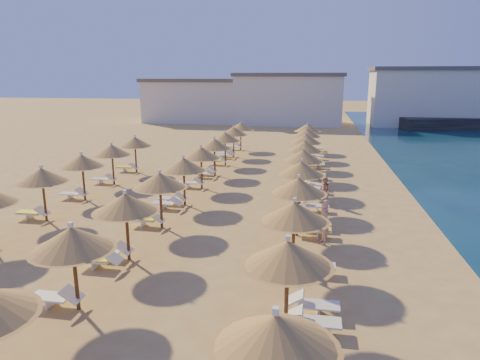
% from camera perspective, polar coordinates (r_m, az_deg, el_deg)
% --- Properties ---
extents(ground, '(220.00, 220.00, 0.00)m').
position_cam_1_polar(ground, '(20.01, -2.72, -6.26)').
color(ground, tan).
rests_on(ground, ground).
extents(hotel_blocks, '(48.93, 9.42, 8.10)m').
position_cam_1_polar(hotel_blocks, '(64.28, 9.18, 10.70)').
color(hotel_blocks, beige).
rests_on(hotel_blocks, ground).
extents(parasol_row_east, '(2.51, 38.83, 2.75)m').
position_cam_1_polar(parasol_row_east, '(21.98, 8.14, 1.42)').
color(parasol_row_east, brown).
rests_on(parasol_row_east, ground).
extents(parasol_row_west, '(2.51, 38.83, 2.75)m').
position_cam_1_polar(parasol_row_west, '(22.99, -7.52, 1.97)').
color(parasol_row_west, brown).
rests_on(parasol_row_west, ground).
extents(parasol_row_inland, '(2.51, 20.67, 2.75)m').
position_cam_1_polar(parasol_row_inland, '(23.82, -22.48, 1.46)').
color(parasol_row_inland, brown).
rests_on(parasol_row_inland, ground).
extents(loungers, '(15.09, 37.80, 0.66)m').
position_cam_1_polar(loungers, '(22.72, -3.60, -2.91)').
color(loungers, white).
rests_on(loungers, ground).
extents(beachgoer_b, '(0.89, 0.94, 1.53)m').
position_cam_1_polar(beachgoer_b, '(23.58, 11.22, -1.47)').
color(beachgoer_b, tan).
rests_on(beachgoer_b, ground).
extents(beachgoer_a, '(0.65, 0.80, 1.90)m').
position_cam_1_polar(beachgoer_a, '(18.08, 11.09, -5.51)').
color(beachgoer_a, tan).
rests_on(beachgoer_a, ground).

